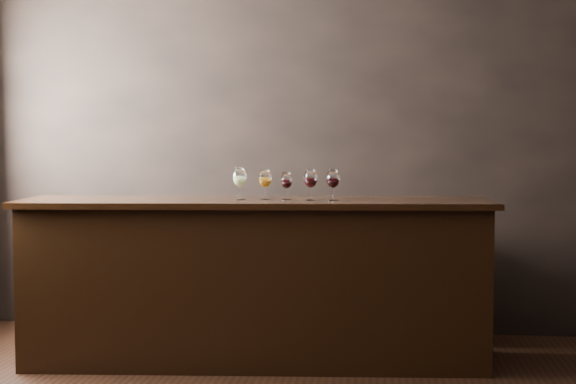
# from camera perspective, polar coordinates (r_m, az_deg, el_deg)

# --- Properties ---
(room_shell) EXTENTS (5.02, 4.52, 2.81)m
(room_shell) POSITION_cam_1_polar(r_m,az_deg,el_deg) (4.01, -5.85, 8.92)
(room_shell) COLOR black
(room_shell) RESTS_ON ground
(bar_counter) EXTENTS (2.97, 0.89, 1.03)m
(bar_counter) POSITION_cam_1_polar(r_m,az_deg,el_deg) (5.23, -2.35, -6.57)
(bar_counter) COLOR black
(bar_counter) RESTS_ON ground
(bar_top) EXTENTS (3.08, 0.97, 0.04)m
(bar_top) POSITION_cam_1_polar(r_m,az_deg,el_deg) (5.16, -2.36, -0.75)
(bar_top) COLOR black
(bar_top) RESTS_ON bar_counter
(back_bar_shelf) EXTENTS (2.36, 0.40, 0.85)m
(back_bar_shelf) POSITION_cam_1_polar(r_m,az_deg,el_deg) (5.97, -2.08, -6.16)
(back_bar_shelf) COLOR black
(back_bar_shelf) RESTS_ON ground
(glass_white) EXTENTS (0.09, 0.09, 0.21)m
(glass_white) POSITION_cam_1_polar(r_m,az_deg,el_deg) (5.15, -3.46, 1.01)
(glass_white) COLOR white
(glass_white) RESTS_ON bar_top
(glass_amber) EXTENTS (0.08, 0.08, 0.19)m
(glass_amber) POSITION_cam_1_polar(r_m,az_deg,el_deg) (5.16, -1.64, 0.92)
(glass_amber) COLOR white
(glass_amber) RESTS_ON bar_top
(glass_red_a) EXTENTS (0.08, 0.08, 0.18)m
(glass_red_a) POSITION_cam_1_polar(r_m,az_deg,el_deg) (5.15, -0.10, 0.79)
(glass_red_a) COLOR white
(glass_red_a) RESTS_ON bar_top
(glass_red_b) EXTENTS (0.08, 0.08, 0.20)m
(glass_red_b) POSITION_cam_1_polar(r_m,az_deg,el_deg) (5.09, 1.63, 0.91)
(glass_red_b) COLOR white
(glass_red_b) RESTS_ON bar_top
(glass_red_c) EXTENTS (0.08, 0.08, 0.20)m
(glass_red_c) POSITION_cam_1_polar(r_m,az_deg,el_deg) (5.08, 3.22, 0.89)
(glass_red_c) COLOR white
(glass_red_c) RESTS_ON bar_top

